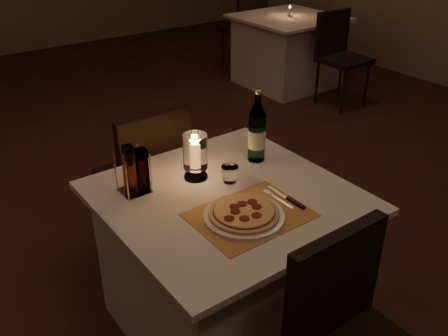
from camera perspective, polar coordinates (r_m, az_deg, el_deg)
floor at (r=2.94m, az=-5.70°, el=-10.77°), size 8.00×10.00×0.02m
main_table at (r=2.32m, az=0.30°, el=-10.77°), size 1.00×1.00×0.74m
chair_near at (r=1.84m, az=14.37°, el=-17.64°), size 0.42×0.42×0.90m
chair_far at (r=2.74m, az=-8.63°, el=-0.10°), size 0.42×0.42×0.90m
placemat at (r=1.98m, az=2.97°, el=-5.40°), size 0.45×0.34×0.00m
plate at (r=1.96m, az=2.29°, el=-5.47°), size 0.32×0.32×0.01m
pizza at (r=1.95m, az=2.30°, el=-5.08°), size 0.28×0.28×0.02m
fork at (r=2.09m, az=5.92°, el=-3.38°), size 0.02×0.18×0.00m
knife at (r=2.07m, az=7.76°, el=-3.71°), size 0.02×0.22×0.01m
tumbler at (r=2.19m, az=0.66°, el=-0.70°), size 0.08×0.08×0.08m
water_bottle at (r=2.34m, az=3.77°, el=4.03°), size 0.08×0.08×0.35m
hurricane_candle at (r=2.18m, az=-3.33°, el=1.71°), size 0.11×0.11×0.21m
cruet_caddy at (r=2.11m, az=-10.25°, el=-0.49°), size 0.12×0.12×0.21m
neighbor_table_right at (r=5.61m, az=7.25°, el=13.15°), size 1.00×1.00×0.74m
neighbor_chair_ra at (r=5.09m, az=12.96°, el=13.11°), size 0.42×0.42×0.90m
neighbor_chair_rb at (r=6.10m, az=2.62°, el=16.26°), size 0.42×0.42×0.90m
neighbor_candle_right at (r=5.52m, az=7.52°, el=17.30°), size 0.03×0.03×0.11m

